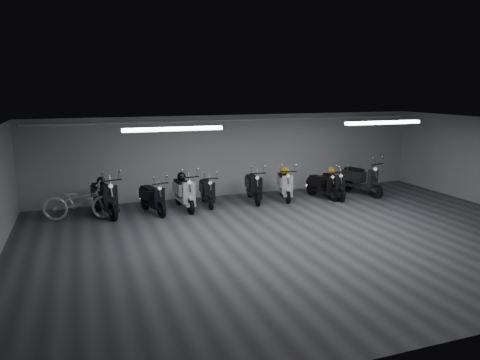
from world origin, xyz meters
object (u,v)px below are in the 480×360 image
object	(u,v)px
helmet_1	(284,170)
scooter_3	(207,187)
scooter_5	(254,182)
scooter_7	(323,181)
bicycle	(79,197)
helmet_3	(181,176)
scooter_1	(153,193)
scooter_2	(184,187)
scooter_6	(285,180)
helmet_0	(101,181)
scooter_8	(334,180)
scooter_9	(361,174)
helmet_2	(331,171)
scooter_0	(104,192)

from	to	relation	value
helmet_1	scooter_3	bearing A→B (deg)	-176.64
scooter_5	scooter_7	xyz separation A→B (m)	(2.38, -0.36, -0.06)
bicycle	helmet_3	bearing A→B (deg)	-72.94
scooter_1	scooter_2	size ratio (longest dim) A/B	0.89
scooter_1	scooter_3	bearing A→B (deg)	-5.77
scooter_1	scooter_7	bearing A→B (deg)	-17.25
scooter_6	helmet_1	bearing A→B (deg)	90.00
scooter_5	scooter_6	world-z (taller)	scooter_5
scooter_6	helmet_0	size ratio (longest dim) A/B	7.57
scooter_1	helmet_0	xyz separation A→B (m)	(-1.44, 0.47, 0.39)
scooter_6	scooter_5	bearing A→B (deg)	-167.67
scooter_8	scooter_6	bearing A→B (deg)	170.56
scooter_1	helmet_3	xyz separation A→B (m)	(0.97, 0.40, 0.38)
scooter_8	scooter_9	xyz separation A→B (m)	(1.15, 0.09, 0.10)
scooter_9	helmet_2	xyz separation A→B (m)	(-1.13, 0.14, 0.17)
scooter_8	helmet_0	bearing A→B (deg)	-179.99
scooter_0	scooter_3	world-z (taller)	scooter_0
scooter_9	helmet_3	size ratio (longest dim) A/B	7.37
scooter_0	scooter_5	distance (m)	4.73
scooter_0	helmet_0	xyz separation A→B (m)	(-0.07, 0.26, 0.29)
scooter_3	helmet_2	bearing A→B (deg)	0.67
bicycle	scooter_8	bearing A→B (deg)	-80.61
scooter_9	helmet_1	bearing A→B (deg)	152.27
scooter_6	scooter_3	bearing A→B (deg)	-166.78
scooter_0	scooter_8	distance (m)	7.49
helmet_0	helmet_1	bearing A→B (deg)	0.37
scooter_1	scooter_9	world-z (taller)	scooter_9
scooter_7	scooter_1	bearing A→B (deg)	165.78
scooter_5	helmet_0	bearing A→B (deg)	-173.29
scooter_8	helmet_1	world-z (taller)	scooter_8
scooter_1	helmet_3	size ratio (longest dim) A/B	6.29
helmet_2	scooter_8	bearing A→B (deg)	-94.61
scooter_7	helmet_1	xyz separation A→B (m)	(-1.20, 0.55, 0.36)
scooter_6	scooter_9	xyz separation A→B (m)	(2.80, -0.32, 0.08)
scooter_7	helmet_0	world-z (taller)	scooter_7
scooter_3	scooter_0	bearing A→B (deg)	-173.53
helmet_3	scooter_6	bearing A→B (deg)	-1.95
scooter_8	scooter_9	size ratio (longest dim) A/B	0.86
scooter_1	scooter_7	xyz separation A→B (m)	(5.74, -0.04, -0.03)
scooter_5	bicycle	size ratio (longest dim) A/B	0.88
scooter_2	scooter_3	xyz separation A→B (m)	(0.79, 0.21, -0.09)
scooter_3	scooter_7	xyz separation A→B (m)	(3.96, -0.39, -0.02)
scooter_8	scooter_5	bearing A→B (deg)	175.17
scooter_1	scooter_8	world-z (taller)	scooter_8
bicycle	helmet_1	bearing A→B (deg)	-75.34
helmet_1	helmet_3	world-z (taller)	helmet_3
scooter_1	scooter_2	distance (m)	1.00
scooter_1	scooter_6	size ratio (longest dim) A/B	0.96
scooter_0	helmet_2	world-z (taller)	scooter_0
scooter_2	helmet_1	xyz separation A→B (m)	(3.55, 0.38, 0.26)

